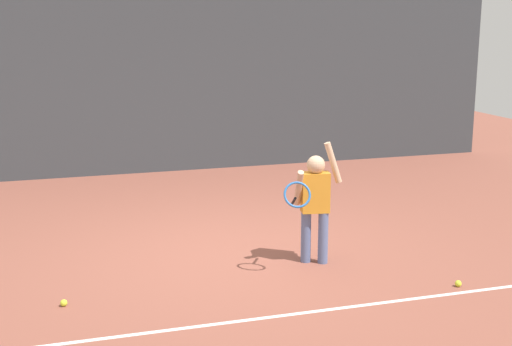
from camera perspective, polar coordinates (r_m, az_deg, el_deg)
name	(u,v)px	position (r m, az deg, el deg)	size (l,w,h in m)	color
ground_plane	(230,252)	(8.12, -2.10, -6.50)	(20.00, 20.00, 0.00)	brown
court_line_baseline	(282,316)	(6.48, 2.14, -11.57)	(9.00, 0.05, 0.00)	white
back_fence_windscreen	(161,61)	(12.17, -7.76, 9.05)	(12.47, 0.08, 3.85)	#383D42
fence_post_1	(37,58)	(12.07, -17.48, 8.92)	(0.09, 0.09, 4.00)	slate
fence_post_2	(273,55)	(12.71, 1.37, 9.65)	(0.09, 0.09, 4.00)	slate
fence_post_3	(469,52)	(14.50, 17.00, 9.47)	(0.09, 0.09, 4.00)	slate
tennis_player	(314,199)	(7.59, 4.80, -2.16)	(0.79, 0.57, 1.35)	slate
tennis_ball_0	(64,303)	(6.90, -15.44, -10.20)	(0.07, 0.07, 0.07)	#CCE033
tennis_ball_1	(458,284)	(7.40, 16.20, -8.67)	(0.07, 0.07, 0.07)	#CCE033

